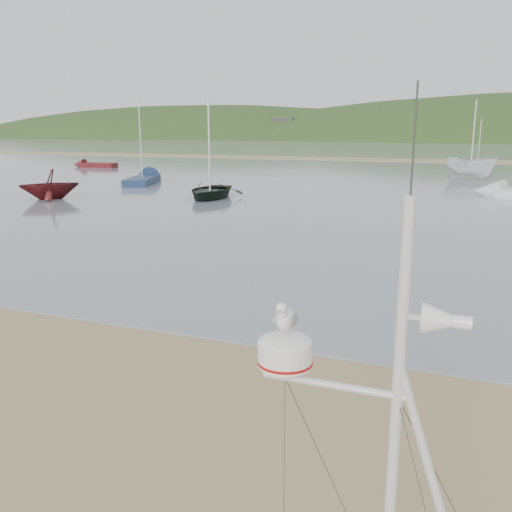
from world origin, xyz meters
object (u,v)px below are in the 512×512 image
(boat_dark, at_px, (209,160))
(sailboat_blue_near, at_px, (148,178))
(sailboat_dark_mid, at_px, (483,167))
(boat_white, at_px, (472,149))
(boat_red, at_px, (48,171))
(dinghy_red_far, at_px, (89,165))

(boat_dark, height_order, sailboat_blue_near, sailboat_blue_near)
(sailboat_blue_near, relative_size, sailboat_dark_mid, 1.29)
(boat_dark, relative_size, sailboat_dark_mid, 0.81)
(boat_dark, distance_m, boat_white, 23.59)
(boat_white, bearing_deg, boat_red, 175.16)
(boat_dark, distance_m, sailboat_blue_near, 12.22)
(sailboat_blue_near, bearing_deg, boat_white, 24.85)
(boat_red, relative_size, boat_white, 0.67)
(boat_dark, distance_m, boat_red, 9.40)
(boat_dark, distance_m, sailboat_dark_mid, 34.83)
(boat_red, relative_size, sailboat_dark_mid, 0.59)
(sailboat_blue_near, bearing_deg, dinghy_red_far, 141.06)
(boat_dark, relative_size, boat_white, 0.91)
(boat_dark, bearing_deg, boat_red, -163.00)
(sailboat_blue_near, relative_size, dinghy_red_far, 1.36)
(boat_white, bearing_deg, sailboat_blue_near, 155.82)
(boat_white, distance_m, sailboat_blue_near, 26.05)
(boat_red, height_order, sailboat_dark_mid, sailboat_dark_mid)
(sailboat_blue_near, height_order, dinghy_red_far, sailboat_blue_near)
(boat_dark, bearing_deg, sailboat_blue_near, 133.76)
(boat_red, height_order, dinghy_red_far, boat_red)
(boat_white, bearing_deg, boat_dark, -176.54)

